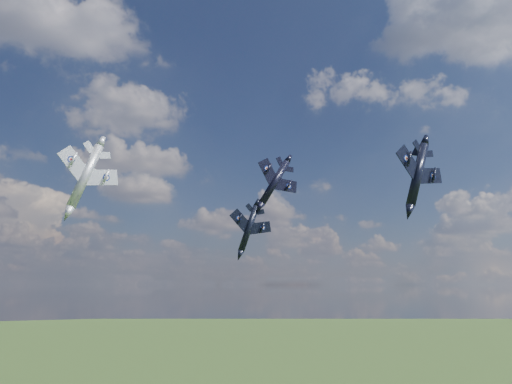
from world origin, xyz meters
name	(u,v)px	position (x,y,z in m)	size (l,w,h in m)	color
jet_lead_navy	(249,228)	(6.68, 21.30, 78.03)	(9.60, 13.39, 2.77)	black
jet_right_navy	(418,175)	(21.68, -11.62, 83.71)	(10.77, 15.02, 3.11)	black
jet_high_navy	(275,182)	(12.24, 20.69, 87.86)	(11.02, 15.36, 3.18)	black
jet_left_silver	(85,176)	(-25.91, 11.89, 84.13)	(11.23, 15.66, 3.24)	#AEB0B9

